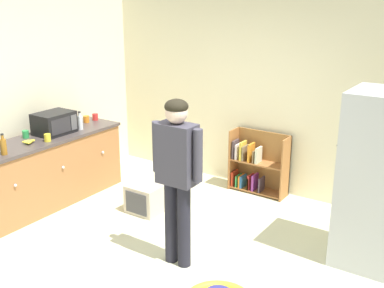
{
  "coord_description": "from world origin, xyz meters",
  "views": [
    {
      "loc": [
        2.57,
        -3.46,
        2.65
      ],
      "look_at": [
        -0.16,
        0.61,
        1.08
      ],
      "focal_mm": 44.6,
      "sensor_mm": 36.0,
      "label": 1
    }
  ],
  "objects_px": {
    "orange_cup": "(86,119)",
    "yellow_cup": "(47,138)",
    "bookshelf": "(256,165)",
    "microwave": "(54,123)",
    "refrigerator": "(380,181)",
    "pet_carrier": "(150,196)",
    "banana_bunch": "(30,141)",
    "green_cup": "(26,134)",
    "kitchen_counter": "(47,170)",
    "amber_bottle": "(3,146)",
    "blue_cup": "(75,124)",
    "standing_person": "(177,168)",
    "clear_bottle": "(80,122)",
    "red_cup": "(95,117)"
  },
  "relations": [
    {
      "from": "orange_cup",
      "to": "green_cup",
      "type": "bearing_deg",
      "value": -95.25
    },
    {
      "from": "kitchen_counter",
      "to": "yellow_cup",
      "type": "height_order",
      "value": "yellow_cup"
    },
    {
      "from": "bookshelf",
      "to": "yellow_cup",
      "type": "relative_size",
      "value": 8.95
    },
    {
      "from": "bookshelf",
      "to": "banana_bunch",
      "type": "relative_size",
      "value": 5.37
    },
    {
      "from": "standing_person",
      "to": "microwave",
      "type": "xyz_separation_m",
      "value": [
        -2.27,
        0.45,
        -0.0
      ]
    },
    {
      "from": "orange_cup",
      "to": "yellow_cup",
      "type": "xyz_separation_m",
      "value": [
        0.26,
        -0.9,
        0.0
      ]
    },
    {
      "from": "kitchen_counter",
      "to": "standing_person",
      "type": "height_order",
      "value": "standing_person"
    },
    {
      "from": "kitchen_counter",
      "to": "green_cup",
      "type": "bearing_deg",
      "value": -138.69
    },
    {
      "from": "bookshelf",
      "to": "banana_bunch",
      "type": "height_order",
      "value": "banana_bunch"
    },
    {
      "from": "bookshelf",
      "to": "clear_bottle",
      "type": "relative_size",
      "value": 3.46
    },
    {
      "from": "microwave",
      "to": "orange_cup",
      "type": "xyz_separation_m",
      "value": [
        -0.06,
        0.62,
        -0.09
      ]
    },
    {
      "from": "clear_bottle",
      "to": "red_cup",
      "type": "xyz_separation_m",
      "value": [
        -0.18,
        0.46,
        -0.05
      ]
    },
    {
      "from": "banana_bunch",
      "to": "clear_bottle",
      "type": "bearing_deg",
      "value": 87.0
    },
    {
      "from": "kitchen_counter",
      "to": "clear_bottle",
      "type": "bearing_deg",
      "value": 77.05
    },
    {
      "from": "green_cup",
      "to": "yellow_cup",
      "type": "distance_m",
      "value": 0.35
    },
    {
      "from": "standing_person",
      "to": "microwave",
      "type": "distance_m",
      "value": 2.31
    },
    {
      "from": "bookshelf",
      "to": "amber_bottle",
      "type": "distance_m",
      "value": 3.25
    },
    {
      "from": "pet_carrier",
      "to": "microwave",
      "type": "bearing_deg",
      "value": -162.63
    },
    {
      "from": "banana_bunch",
      "to": "yellow_cup",
      "type": "distance_m",
      "value": 0.21
    },
    {
      "from": "refrigerator",
      "to": "green_cup",
      "type": "xyz_separation_m",
      "value": [
        -4.05,
        -1.02,
        0.06
      ]
    },
    {
      "from": "amber_bottle",
      "to": "blue_cup",
      "type": "xyz_separation_m",
      "value": [
        -0.17,
        1.24,
        -0.05
      ]
    },
    {
      "from": "bookshelf",
      "to": "microwave",
      "type": "bearing_deg",
      "value": -141.26
    },
    {
      "from": "amber_bottle",
      "to": "red_cup",
      "type": "relative_size",
      "value": 2.59
    },
    {
      "from": "orange_cup",
      "to": "bookshelf",
      "type": "bearing_deg",
      "value": 26.15
    },
    {
      "from": "pet_carrier",
      "to": "yellow_cup",
      "type": "bearing_deg",
      "value": -147.17
    },
    {
      "from": "kitchen_counter",
      "to": "refrigerator",
      "type": "bearing_deg",
      "value": 12.68
    },
    {
      "from": "blue_cup",
      "to": "standing_person",
      "type": "bearing_deg",
      "value": -19.31
    },
    {
      "from": "bookshelf",
      "to": "banana_bunch",
      "type": "distance_m",
      "value": 2.97
    },
    {
      "from": "standing_person",
      "to": "red_cup",
      "type": "height_order",
      "value": "standing_person"
    },
    {
      "from": "standing_person",
      "to": "amber_bottle",
      "type": "relative_size",
      "value": 6.96
    },
    {
      "from": "refrigerator",
      "to": "microwave",
      "type": "xyz_separation_m",
      "value": [
        -3.9,
        -0.68,
        0.15
      ]
    },
    {
      "from": "pet_carrier",
      "to": "banana_bunch",
      "type": "bearing_deg",
      "value": -143.38
    },
    {
      "from": "microwave",
      "to": "banana_bunch",
      "type": "bearing_deg",
      "value": -79.26
    },
    {
      "from": "amber_bottle",
      "to": "kitchen_counter",
      "type": "bearing_deg",
      "value": 104.04
    },
    {
      "from": "refrigerator",
      "to": "microwave",
      "type": "height_order",
      "value": "refrigerator"
    },
    {
      "from": "blue_cup",
      "to": "green_cup",
      "type": "height_order",
      "value": "same"
    },
    {
      "from": "clear_bottle",
      "to": "orange_cup",
      "type": "relative_size",
      "value": 2.59
    },
    {
      "from": "banana_bunch",
      "to": "standing_person",
      "type": "bearing_deg",
      "value": 0.51
    },
    {
      "from": "banana_bunch",
      "to": "amber_bottle",
      "type": "bearing_deg",
      "value": -77.04
    },
    {
      "from": "refrigerator",
      "to": "amber_bottle",
      "type": "xyz_separation_m",
      "value": [
        -3.71,
        -1.57,
        0.11
      ]
    },
    {
      "from": "standing_person",
      "to": "banana_bunch",
      "type": "bearing_deg",
      "value": -179.49
    },
    {
      "from": "bookshelf",
      "to": "yellow_cup",
      "type": "xyz_separation_m",
      "value": [
        -1.89,
        -1.95,
        0.57
      ]
    },
    {
      "from": "blue_cup",
      "to": "green_cup",
      "type": "bearing_deg",
      "value": -103.56
    },
    {
      "from": "standing_person",
      "to": "amber_bottle",
      "type": "xyz_separation_m",
      "value": [
        -2.08,
        -0.44,
        -0.04
      ]
    },
    {
      "from": "amber_bottle",
      "to": "orange_cup",
      "type": "bearing_deg",
      "value": 99.46
    },
    {
      "from": "orange_cup",
      "to": "yellow_cup",
      "type": "relative_size",
      "value": 1.0
    },
    {
      "from": "pet_carrier",
      "to": "amber_bottle",
      "type": "bearing_deg",
      "value": -129.39
    },
    {
      "from": "microwave",
      "to": "amber_bottle",
      "type": "xyz_separation_m",
      "value": [
        0.19,
        -0.89,
        -0.04
      ]
    },
    {
      "from": "green_cup",
      "to": "yellow_cup",
      "type": "relative_size",
      "value": 1.0
    },
    {
      "from": "standing_person",
      "to": "banana_bunch",
      "type": "height_order",
      "value": "standing_person"
    }
  ]
}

